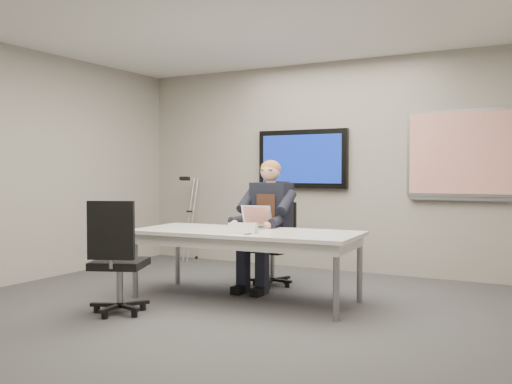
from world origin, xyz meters
The scene contains 13 objects.
floor centered at (0.00, 0.00, 0.00)m, with size 6.00×6.00×0.02m, color #343436.
ceiling centered at (0.00, 0.00, 2.80)m, with size 6.00×6.00×0.02m, color white.
wall_back centered at (0.00, 3.00, 1.40)m, with size 6.00×0.02×2.80m, color gray.
conference_table centered at (-0.21, 0.85, 0.64)m, with size 2.39×1.12×0.72m.
tv_display centered at (-0.50, 2.95, 1.50)m, with size 1.30×0.09×0.80m.
whiteboard centered at (1.55, 2.97, 1.53)m, with size 1.25×0.08×1.10m.
office_chair_far centered at (-0.30, 1.70, 0.30)m, with size 0.51×0.51×0.97m.
office_chair_near centered at (-0.95, -0.23, 0.33)m, with size 0.66×0.66×1.06m.
seated_person centered at (-0.31, 1.44, 0.59)m, with size 0.46×0.78×1.46m.
crutch centered at (-2.24, 2.77, 0.64)m, with size 0.17×0.37×1.28m, color #A3A6AA, non-canonical shape.
laptop centered at (-0.26, 1.10, 0.78)m, with size 0.36×0.34×0.24m.
name_tent centered at (-0.09, 0.60, 0.77)m, with size 0.27×0.08×0.11m, color white, non-canonical shape.
pen centered at (0.00, 0.56, 0.72)m, with size 0.01×0.01×0.13m, color black.
Camera 1 is at (2.67, -4.22, 1.32)m, focal length 40.00 mm.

